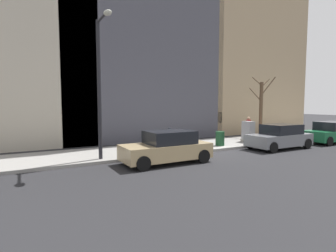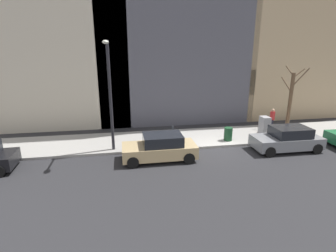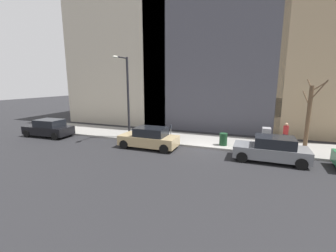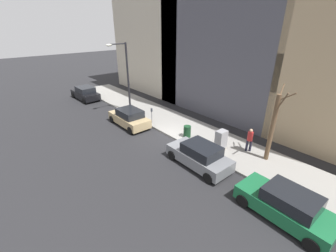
% 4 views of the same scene
% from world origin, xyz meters
% --- Properties ---
extents(ground_plane, '(120.00, 120.00, 0.00)m').
position_xyz_m(ground_plane, '(0.00, 0.00, 0.00)').
color(ground_plane, '#232326').
extents(sidewalk, '(4.00, 36.00, 0.15)m').
position_xyz_m(sidewalk, '(2.00, 0.00, 0.07)').
color(sidewalk, gray).
rests_on(sidewalk, ground).
extents(parked_car_green, '(2.03, 4.25, 1.52)m').
position_xyz_m(parked_car_green, '(-1.25, -9.55, 0.74)').
color(parked_car_green, '#196038').
rests_on(parked_car_green, ground).
extents(parked_car_grey, '(1.96, 4.22, 1.52)m').
position_xyz_m(parked_car_grey, '(-1.11, -4.18, 0.74)').
color(parked_car_grey, slate).
rests_on(parked_car_grey, ground).
extents(parked_car_tan, '(1.93, 4.20, 1.52)m').
position_xyz_m(parked_car_tan, '(-1.19, 3.89, 0.74)').
color(parked_car_tan, tan).
rests_on(parked_car_tan, ground).
extents(parking_meter, '(0.14, 0.10, 1.35)m').
position_xyz_m(parking_meter, '(0.45, 2.83, 0.98)').
color(parking_meter, slate).
rests_on(parking_meter, sidewalk).
extents(utility_box, '(0.83, 0.61, 1.43)m').
position_xyz_m(utility_box, '(1.30, -3.98, 0.85)').
color(utility_box, '#A8A399').
rests_on(utility_box, sidewalk).
extents(streetlamp, '(1.97, 0.32, 6.50)m').
position_xyz_m(streetlamp, '(0.28, 6.58, 4.02)').
color(streetlamp, black).
rests_on(streetlamp, sidewalk).
extents(bare_tree, '(1.65, 1.28, 4.81)m').
position_xyz_m(bare_tree, '(2.61, -6.67, 2.48)').
color(bare_tree, brown).
rests_on(bare_tree, sidewalk).
extents(trash_bin, '(0.56, 0.56, 0.90)m').
position_xyz_m(trash_bin, '(0.90, -1.10, 0.60)').
color(trash_bin, '#14381E').
rests_on(trash_bin, sidewalk).
extents(pedestrian_near_meter, '(0.36, 0.36, 1.66)m').
position_xyz_m(pedestrian_near_meter, '(2.61, -5.34, 1.09)').
color(pedestrian_near_meter, '#1E1E2D').
rests_on(pedestrian_near_meter, sidewalk).
extents(office_tower_left, '(11.76, 11.76, 20.67)m').
position_xyz_m(office_tower_left, '(11.38, -10.63, 10.34)').
color(office_tower_left, tan).
rests_on(office_tower_left, ground).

